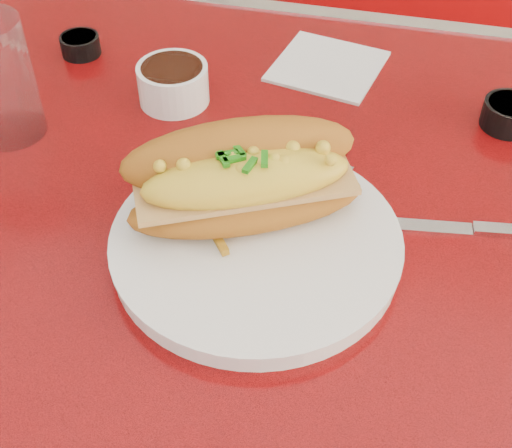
% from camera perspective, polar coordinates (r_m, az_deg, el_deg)
% --- Properties ---
extents(diner_table, '(1.23, 0.83, 0.77)m').
position_cam_1_polar(diner_table, '(0.92, 1.98, -4.46)').
color(diner_table, red).
rests_on(diner_table, ground).
extents(booth_bench_far, '(1.20, 0.51, 0.90)m').
position_cam_1_polar(booth_bench_far, '(1.73, 7.49, 8.39)').
color(booth_bench_far, '#A00A0C').
rests_on(booth_bench_far, ground).
extents(dinner_plate, '(0.30, 0.30, 0.02)m').
position_cam_1_polar(dinner_plate, '(0.72, -0.00, -1.61)').
color(dinner_plate, white).
rests_on(dinner_plate, diner_table).
extents(mac_hoagie, '(0.27, 0.21, 0.11)m').
position_cam_1_polar(mac_hoagie, '(0.71, -0.99, 3.68)').
color(mac_hoagie, '#AD661B').
rests_on(mac_hoagie, dinner_plate).
extents(fries_pile, '(0.13, 0.12, 0.03)m').
position_cam_1_polar(fries_pile, '(0.74, -4.33, 2.23)').
color(fries_pile, gold).
rests_on(fries_pile, dinner_plate).
extents(fork, '(0.05, 0.14, 0.00)m').
position_cam_1_polar(fork, '(0.75, 5.36, 1.66)').
color(fork, silver).
rests_on(fork, dinner_plate).
extents(gravy_ramekin, '(0.12, 0.12, 0.05)m').
position_cam_1_polar(gravy_ramekin, '(0.92, -6.64, 11.16)').
color(gravy_ramekin, white).
rests_on(gravy_ramekin, diner_table).
extents(sauce_cup_left, '(0.06, 0.06, 0.03)m').
position_cam_1_polar(sauce_cup_left, '(1.05, -13.88, 13.79)').
color(sauce_cup_left, black).
rests_on(sauce_cup_left, diner_table).
extents(sauce_cup_right, '(0.08, 0.08, 0.03)m').
position_cam_1_polar(sauce_cup_right, '(0.93, 19.62, 8.35)').
color(sauce_cup_right, black).
rests_on(sauce_cup_right, diner_table).
extents(knife, '(0.23, 0.05, 0.01)m').
position_cam_1_polar(knife, '(0.78, 16.20, -0.34)').
color(knife, silver).
rests_on(knife, diner_table).
extents(paper_napkin, '(0.16, 0.16, 0.00)m').
position_cam_1_polar(paper_napkin, '(1.00, 5.74, 12.45)').
color(paper_napkin, silver).
rests_on(paper_napkin, diner_table).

